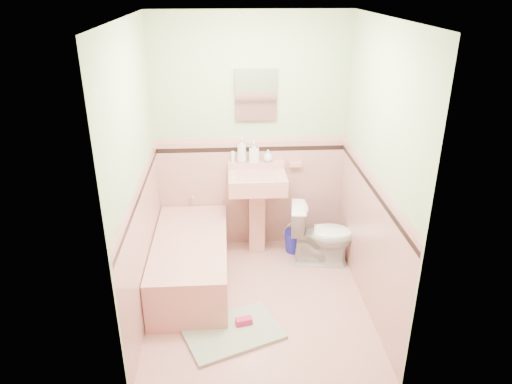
{
  "coord_description": "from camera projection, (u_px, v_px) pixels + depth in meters",
  "views": [
    {
      "loc": [
        -0.25,
        -3.69,
        2.77
      ],
      "look_at": [
        0.0,
        0.25,
        1.0
      ],
      "focal_mm": 33.65,
      "sensor_mm": 36.0,
      "label": 1
    }
  ],
  "objects": [
    {
      "name": "tube",
      "position": [
        233.0,
        157.0,
        5.01
      ],
      "size": [
        0.04,
        0.04,
        0.12
      ],
      "primitive_type": "cylinder",
      "rotation": [
        0.0,
        0.0,
        0.25
      ],
      "color": "white",
      "rests_on": "sink"
    },
    {
      "name": "soap_bottle_mid",
      "position": [
        254.0,
        152.0,
        5.0
      ],
      "size": [
        0.11,
        0.11,
        0.22
      ],
      "primitive_type": "imported",
      "rotation": [
        0.0,
        0.0,
        -0.07
      ],
      "color": "#B2B2B2",
      "rests_on": "sink"
    },
    {
      "name": "wall_right",
      "position": [
        376.0,
        174.0,
        4.05
      ],
      "size": [
        0.0,
        2.5,
        2.5
      ],
      "primitive_type": "plane",
      "rotation": [
        1.57,
        0.0,
        -1.57
      ],
      "color": "beige",
      "rests_on": "ground"
    },
    {
      "name": "tub_faucet",
      "position": [
        193.0,
        195.0,
        5.17
      ],
      "size": [
        0.04,
        0.12,
        0.04
      ],
      "primitive_type": "cylinder",
      "rotation": [
        1.57,
        0.0,
        0.0
      ],
      "color": "silver",
      "rests_on": "wall_back"
    },
    {
      "name": "shoe",
      "position": [
        244.0,
        321.0,
        4.13
      ],
      "size": [
        0.15,
        0.1,
        0.06
      ],
      "primitive_type": "cube",
      "rotation": [
        0.0,
        0.0,
        0.23
      ],
      "color": "#BF1E59",
      "rests_on": "bath_mat"
    },
    {
      "name": "medicine_cabinet",
      "position": [
        256.0,
        95.0,
        4.79
      ],
      "size": [
        0.38,
        0.04,
        0.47
      ],
      "primitive_type": "cube",
      "color": "white",
      "rests_on": "wall_back"
    },
    {
      "name": "cap_back",
      "position": [
        251.0,
        140.0,
        4.99
      ],
      "size": [
        2.0,
        0.0,
        2.0
      ],
      "primitive_type": "plane",
      "rotation": [
        1.57,
        0.0,
        0.0
      ],
      "color": "#D68A86",
      "rests_on": "ground"
    },
    {
      "name": "sink",
      "position": [
        257.0,
        214.0,
        5.1
      ],
      "size": [
        0.59,
        0.49,
        0.93
      ],
      "primitive_type": null,
      "color": "tan",
      "rests_on": "floor"
    },
    {
      "name": "ceiling",
      "position": [
        258.0,
        18.0,
        3.48
      ],
      "size": [
        2.2,
        2.2,
        0.0
      ],
      "primitive_type": "plane",
      "rotation": [
        3.14,
        0.0,
        0.0
      ],
      "color": "white",
      "rests_on": "ground"
    },
    {
      "name": "accent_right",
      "position": [
        372.0,
        188.0,
        4.1
      ],
      "size": [
        0.0,
        2.2,
        2.2
      ],
      "primitive_type": "plane",
      "rotation": [
        1.57,
        0.0,
        -1.57
      ],
      "color": "black",
      "rests_on": "ground"
    },
    {
      "name": "toilet",
      "position": [
        322.0,
        234.0,
        4.97
      ],
      "size": [
        0.69,
        0.46,
        0.66
      ],
      "primitive_type": "imported",
      "rotation": [
        0.0,
        0.0,
        1.43
      ],
      "color": "white",
      "rests_on": "floor"
    },
    {
      "name": "cap_right",
      "position": [
        373.0,
        177.0,
        4.06
      ],
      "size": [
        0.0,
        2.2,
        2.2
      ],
      "primitive_type": "plane",
      "rotation": [
        1.57,
        0.0,
        -1.57
      ],
      "color": "#D68A86",
      "rests_on": "ground"
    },
    {
      "name": "wainscot_left",
      "position": [
        145.0,
        248.0,
        4.2
      ],
      "size": [
        0.0,
        2.2,
        2.2
      ],
      "primitive_type": "plane",
      "rotation": [
        1.57,
        0.0,
        1.57
      ],
      "color": "#D99A91",
      "rests_on": "ground"
    },
    {
      "name": "bath_mat",
      "position": [
        232.0,
        332.0,
        4.07
      ],
      "size": [
        0.93,
        0.78,
        0.03
      ],
      "primitive_type": "cube",
      "rotation": [
        0.0,
        0.0,
        0.39
      ],
      "color": "gray",
      "rests_on": "floor"
    },
    {
      "name": "wainscot_front",
      "position": [
        268.0,
        325.0,
        3.27
      ],
      "size": [
        2.0,
        0.0,
        2.0
      ],
      "primitive_type": "plane",
      "rotation": [
        -1.57,
        0.0,
        0.0
      ],
      "color": "#D99A91",
      "rests_on": "ground"
    },
    {
      "name": "bucket",
      "position": [
        294.0,
        241.0,
        5.27
      ],
      "size": [
        0.24,
        0.24,
        0.23
      ],
      "primitive_type": null,
      "rotation": [
        0.0,
        0.0,
        -0.02
      ],
      "color": "#1C1CA6",
      "rests_on": "floor"
    },
    {
      "name": "wall_left",
      "position": [
        137.0,
        180.0,
        3.93
      ],
      "size": [
        0.0,
        2.5,
        2.5
      ],
      "primitive_type": "plane",
      "rotation": [
        1.57,
        0.0,
        1.57
      ],
      "color": "beige",
      "rests_on": "ground"
    },
    {
      "name": "accent_back",
      "position": [
        251.0,
        149.0,
        5.03
      ],
      "size": [
        2.0,
        0.0,
        2.0
      ],
      "primitive_type": "plane",
      "rotation": [
        1.57,
        0.0,
        0.0
      ],
      "color": "black",
      "rests_on": "ground"
    },
    {
      "name": "floor",
      "position": [
        258.0,
        300.0,
        4.5
      ],
      "size": [
        2.2,
        2.2,
        0.0
      ],
      "primitive_type": "plane",
      "color": "#D6958C",
      "rests_on": "ground"
    },
    {
      "name": "sink_faucet",
      "position": [
        256.0,
        167.0,
        5.03
      ],
      "size": [
        0.02,
        0.02,
        0.1
      ],
      "primitive_type": "cylinder",
      "color": "silver",
      "rests_on": "sink"
    },
    {
      "name": "wall_back",
      "position": [
        251.0,
        137.0,
        4.99
      ],
      "size": [
        2.5,
        0.0,
        2.5
      ],
      "primitive_type": "plane",
      "rotation": [
        1.57,
        0.0,
        0.0
      ],
      "color": "beige",
      "rests_on": "ground"
    },
    {
      "name": "wainscot_right",
      "position": [
        367.0,
        241.0,
        4.32
      ],
      "size": [
        0.0,
        2.2,
        2.2
      ],
      "primitive_type": "plane",
      "rotation": [
        1.57,
        0.0,
        -1.57
      ],
      "color": "#D99A91",
      "rests_on": "ground"
    },
    {
      "name": "accent_left",
      "position": [
        140.0,
        194.0,
        3.99
      ],
      "size": [
        0.0,
        2.2,
        2.2
      ],
      "primitive_type": "plane",
      "rotation": [
        1.57,
        0.0,
        1.57
      ],
      "color": "black",
      "rests_on": "ground"
    },
    {
      "name": "wainscot_back",
      "position": [
        251.0,
        194.0,
        5.25
      ],
      "size": [
        2.0,
        0.0,
        2.0
      ],
      "primitive_type": "plane",
      "rotation": [
        1.57,
        0.0,
        0.0
      ],
      "color": "#D99A91",
      "rests_on": "ground"
    },
    {
      "name": "accent_front",
      "position": [
        269.0,
        260.0,
        3.06
      ],
      "size": [
        2.0,
        0.0,
        2.0
      ],
      "primitive_type": "plane",
      "rotation": [
        -1.57,
        0.0,
        0.0
      ],
      "color": "black",
      "rests_on": "ground"
    },
    {
      "name": "wall_front",
      "position": [
        270.0,
        244.0,
        2.99
      ],
      "size": [
        2.5,
        0.0,
        2.5
      ],
      "primitive_type": "plane",
      "rotation": [
        -1.57,
        0.0,
        0.0
      ],
      "color": "beige",
      "rests_on": "ground"
    },
    {
      "name": "cap_left",
      "position": [
        139.0,
        183.0,
        3.95
      ],
      "size": [
        0.0,
        2.2,
        2.2
      ],
      "primitive_type": "plane",
      "rotation": [
        1.57,
        0.0,
        1.57
      ],
      "color": "#D68A86",
      "rests_on": "ground"
    },
    {
      "name": "soap_bottle_left",
      "position": [
        242.0,
        150.0,
        4.98
      ],
      "size": [
        0.11,
        0.11,
        0.26
      ],
      "primitive_type": "imported",
      "rotation": [
        0.0,
        0.0,
        0.13
      ],
      "color": "#B2B2B2",
      "rests_on": "sink"
    },
    {
      "name": "bathtub",
      "position": [
        191.0,
        263.0,
        4.68
      ],
      "size": [
        0.7,
        1.5,
        0.45
      ],
      "primitive_type": "cube",
      "color": "tan",
      "rests_on": "floor"
    },
    {
      "name": "cap_front",
      "position": [
        269.0,
        246.0,
        3.02
      ],
      "size": [
        2.0,
        0.0,
        2.0
      ],
      "primitive_type": "plane",
      "rotation": [
        -1.57,
        0.0,
        0.0
      ],
      "color": "#D68A86",
      "rests_on": "ground"
    },
    {
      "name": "soap_bottle_right",
      "position": [
        268.0,
        156.0,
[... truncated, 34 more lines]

